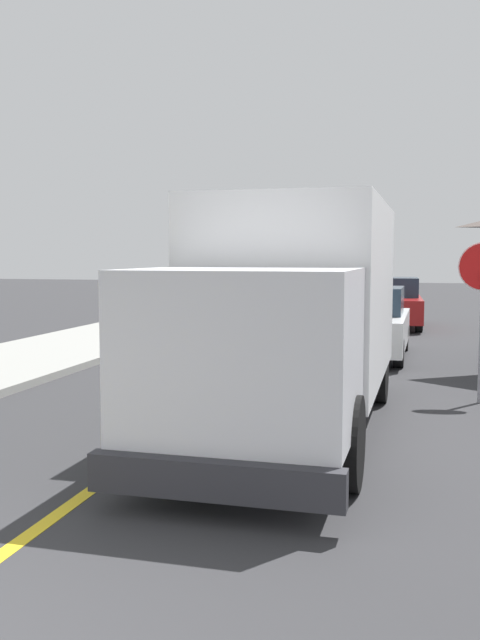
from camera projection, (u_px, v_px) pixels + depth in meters
The scene contains 4 objects.
centre_line_yellow at pixel (239, 383), 13.35m from camera, with size 0.16×56.00×0.01m, color gold.
box_truck at pixel (294, 303), 9.90m from camera, with size 2.52×7.22×3.20m.
parked_car_near at pixel (368, 324), 16.76m from camera, with size 1.89×4.44×1.67m.
parked_car_mid at pixel (393, 304), 23.68m from camera, with size 1.97×4.47×1.67m.
Camera 1 is at (3.24, -2.78, 2.45)m, focal length 39.49 mm.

